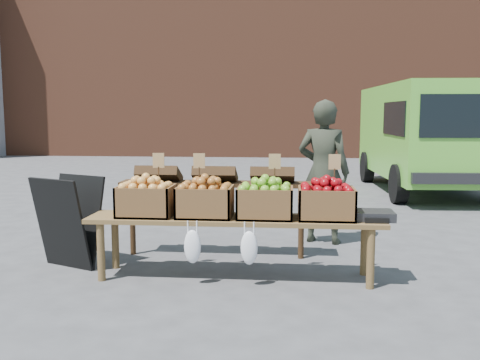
# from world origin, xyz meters

# --- Properties ---
(ground) EXTENTS (80.00, 80.00, 0.00)m
(ground) POSITION_xyz_m (0.00, 0.00, 0.00)
(ground) COLOR #474749
(brick_building) EXTENTS (24.00, 4.00, 10.00)m
(brick_building) POSITION_xyz_m (0.00, 15.00, 5.00)
(brick_building) COLOR brown
(brick_building) RESTS_ON ground
(delivery_van) EXTENTS (2.29, 4.64, 2.04)m
(delivery_van) POSITION_xyz_m (2.81, 5.32, 1.02)
(delivery_van) COLOR #5BB434
(delivery_van) RESTS_ON ground
(vendor) EXTENTS (0.70, 0.57, 1.67)m
(vendor) POSITION_xyz_m (0.53, 0.98, 0.84)
(vendor) COLOR #282C21
(vendor) RESTS_ON ground
(chalkboard_sign) EXTENTS (0.69, 0.55, 0.91)m
(chalkboard_sign) POSITION_xyz_m (-2.02, -0.27, 0.46)
(chalkboard_sign) COLOR black
(chalkboard_sign) RESTS_ON ground
(back_table) EXTENTS (2.10, 0.44, 1.04)m
(back_table) POSITION_xyz_m (-0.63, 0.25, 0.52)
(back_table) COLOR #342111
(back_table) RESTS_ON ground
(display_bench) EXTENTS (2.70, 0.56, 0.57)m
(display_bench) POSITION_xyz_m (-0.35, -0.47, 0.28)
(display_bench) COLOR brown
(display_bench) RESTS_ON ground
(crate_golden_apples) EXTENTS (0.50, 0.40, 0.28)m
(crate_golden_apples) POSITION_xyz_m (-1.18, -0.47, 0.71)
(crate_golden_apples) COLOR gold
(crate_golden_apples) RESTS_ON display_bench
(crate_russet_pears) EXTENTS (0.50, 0.40, 0.28)m
(crate_russet_pears) POSITION_xyz_m (-0.63, -0.47, 0.71)
(crate_russet_pears) COLOR #AC622A
(crate_russet_pears) RESTS_ON display_bench
(crate_red_apples) EXTENTS (0.50, 0.40, 0.28)m
(crate_red_apples) POSITION_xyz_m (-0.08, -0.47, 0.71)
(crate_red_apples) COLOR #3B7D0E
(crate_red_apples) RESTS_ON display_bench
(crate_green_apples) EXTENTS (0.50, 0.40, 0.28)m
(crate_green_apples) POSITION_xyz_m (0.47, -0.47, 0.71)
(crate_green_apples) COLOR #7A0009
(crate_green_apples) RESTS_ON display_bench
(weighing_scale) EXTENTS (0.34, 0.30, 0.08)m
(weighing_scale) POSITION_xyz_m (0.90, -0.47, 0.61)
(weighing_scale) COLOR black
(weighing_scale) RESTS_ON display_bench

